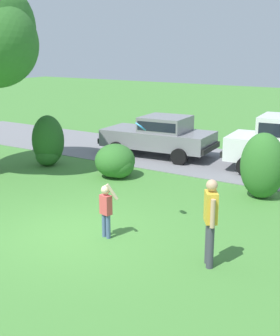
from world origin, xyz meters
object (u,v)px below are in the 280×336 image
frisbee (141,127)px  adult_onlooker (211,218)px  parked_sedan (160,134)px  child_thrower (106,207)px

frisbee → adult_onlooker: bearing=-21.7°
frisbee → adult_onlooker: 2.71m
parked_sedan → frisbee: frisbee is taller
adult_onlooker → parked_sedan: bearing=126.7°
frisbee → parked_sedan: bearing=117.3°
adult_onlooker → child_thrower: bearing=180.0°
frisbee → adult_onlooker: size_ratio=0.18×
parked_sedan → frisbee: size_ratio=14.28×
child_thrower → frisbee: bearing=67.6°
child_thrower → adult_onlooker: 2.51m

